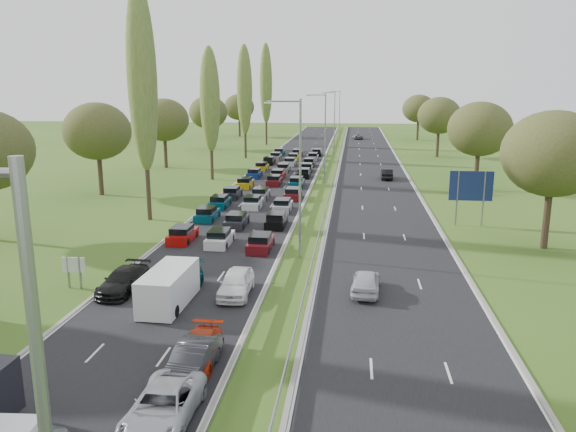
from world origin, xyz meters
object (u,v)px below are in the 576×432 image
(info_sign, at_px, (74,268))
(direction_sign, at_px, (471,188))
(near_car_3, at_px, (123,280))
(white_van_rear, at_px, (170,286))

(info_sign, xyz_separation_m, direction_sign, (28.80, 20.57, 2.20))
(near_car_3, xyz_separation_m, info_sign, (-3.40, 0.23, 0.63))
(info_sign, bearing_deg, near_car_3, -3.85)
(white_van_rear, distance_m, direction_sign, 31.37)
(direction_sign, bearing_deg, white_van_rear, -134.04)
(direction_sign, bearing_deg, info_sign, -144.46)
(near_car_3, bearing_deg, direction_sign, 42.25)
(white_van_rear, height_order, direction_sign, direction_sign)
(direction_sign, bearing_deg, near_car_3, -140.68)
(near_car_3, distance_m, direction_sign, 32.95)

